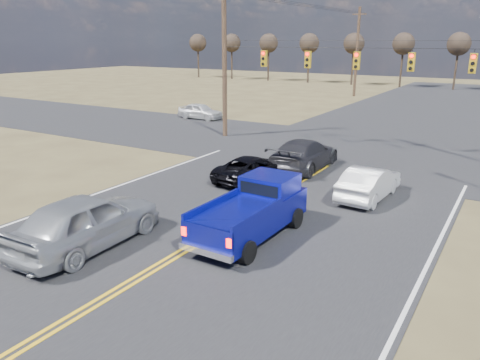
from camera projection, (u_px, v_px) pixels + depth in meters
The scene contains 12 objects.
ground at pixel (145, 275), 13.37m from camera, with size 160.00×160.00×0.00m, color brown.
road_main at pixel (294, 185), 21.55m from camera, with size 14.00×120.00×0.02m, color #28282B.
road_cross at pixel (350, 151), 28.09m from camera, with size 120.00×12.00×0.02m, color #28282B.
signal_gantry at pixel (364, 65), 26.21m from camera, with size 19.60×4.83×10.00m.
utility_poles at pixel (351, 63), 25.77m from camera, with size 19.60×58.32×10.00m.
treeline at pixel (396, 50), 33.78m from camera, with size 87.00×117.80×7.40m.
pickup_truck at pixel (253, 211), 15.72m from camera, with size 2.11×5.12×1.91m.
silver_suv at pixel (87, 221), 14.94m from camera, with size 2.13×5.30×1.81m, color #A2A5AA.
black_suv at pixel (253, 169), 22.08m from camera, with size 2.01×4.35×1.21m, color black.
white_car_queue at pixel (369, 183), 19.64m from camera, with size 1.46×4.19×1.38m, color white.
dgrey_car_queue at pixel (304, 154), 24.09m from camera, with size 2.19×5.39×1.56m, color #37363B.
cross_car_west at pixel (200, 111), 39.34m from camera, with size 3.93×1.58×1.34m, color silver.
Camera 1 is at (8.57, -8.85, 6.46)m, focal length 35.00 mm.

